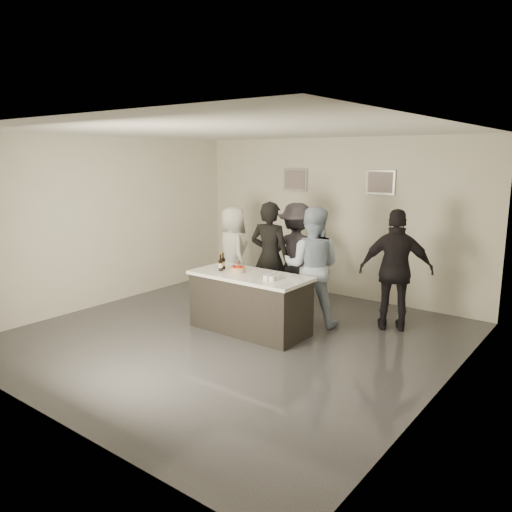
% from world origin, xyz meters
% --- Properties ---
extents(floor, '(6.00, 6.00, 0.00)m').
position_xyz_m(floor, '(0.00, 0.00, 0.00)').
color(floor, '#3D3D42').
rests_on(floor, ground).
extents(ceiling, '(6.00, 6.00, 0.00)m').
position_xyz_m(ceiling, '(0.00, 0.00, 3.00)').
color(ceiling, white).
extents(wall_back, '(6.00, 0.04, 3.00)m').
position_xyz_m(wall_back, '(0.00, 3.00, 1.50)').
color(wall_back, silver).
rests_on(wall_back, ground).
extents(wall_front, '(6.00, 0.04, 3.00)m').
position_xyz_m(wall_front, '(0.00, -3.00, 1.50)').
color(wall_front, silver).
rests_on(wall_front, ground).
extents(wall_left, '(0.04, 6.00, 3.00)m').
position_xyz_m(wall_left, '(-3.00, 0.00, 1.50)').
color(wall_left, silver).
rests_on(wall_left, ground).
extents(wall_right, '(0.04, 6.00, 3.00)m').
position_xyz_m(wall_right, '(3.00, 0.00, 1.50)').
color(wall_right, silver).
rests_on(wall_right, ground).
extents(picture_left, '(0.54, 0.04, 0.44)m').
position_xyz_m(picture_left, '(-0.90, 2.97, 2.20)').
color(picture_left, '#B2B2B7').
rests_on(picture_left, wall_back).
extents(picture_right, '(0.54, 0.04, 0.44)m').
position_xyz_m(picture_right, '(0.90, 2.97, 2.20)').
color(picture_right, '#B2B2B7').
rests_on(picture_right, wall_back).
extents(bar_counter, '(1.86, 0.86, 0.90)m').
position_xyz_m(bar_counter, '(0.01, 0.33, 0.45)').
color(bar_counter, white).
rests_on(bar_counter, ground).
extents(cake, '(0.23, 0.23, 0.08)m').
position_xyz_m(cake, '(-0.20, 0.30, 0.94)').
color(cake, orange).
rests_on(cake, bar_counter).
extents(beer_bottle_a, '(0.07, 0.07, 0.26)m').
position_xyz_m(beer_bottle_a, '(-0.54, 0.35, 1.03)').
color(beer_bottle_a, black).
rests_on(beer_bottle_a, bar_counter).
extents(beer_bottle_b, '(0.07, 0.07, 0.26)m').
position_xyz_m(beer_bottle_b, '(-0.48, 0.23, 1.03)').
color(beer_bottle_b, black).
rests_on(beer_bottle_b, bar_counter).
extents(tumbler_cluster, '(0.19, 0.30, 0.08)m').
position_xyz_m(tumbler_cluster, '(0.49, 0.28, 0.94)').
color(tumbler_cluster, orange).
rests_on(tumbler_cluster, bar_counter).
extents(candles, '(0.24, 0.08, 0.01)m').
position_xyz_m(candles, '(-0.29, 0.04, 0.90)').
color(candles, pink).
rests_on(candles, bar_counter).
extents(person_main_black, '(0.77, 0.58, 1.92)m').
position_xyz_m(person_main_black, '(-0.30, 1.28, 0.96)').
color(person_main_black, black).
rests_on(person_main_black, ground).
extents(person_main_blue, '(1.12, 1.01, 1.89)m').
position_xyz_m(person_main_blue, '(0.59, 1.18, 0.95)').
color(person_main_blue, '#9DB2CD').
rests_on(person_main_blue, ground).
extents(person_guest_left, '(1.01, 0.91, 1.73)m').
position_xyz_m(person_guest_left, '(-1.41, 1.63, 0.87)').
color(person_guest_left, white).
rests_on(person_guest_left, ground).
extents(person_guest_right, '(1.19, 0.89, 1.88)m').
position_xyz_m(person_guest_right, '(1.75, 1.74, 0.94)').
color(person_guest_right, black).
rests_on(person_guest_right, ground).
extents(person_guest_back, '(1.36, 1.08, 1.85)m').
position_xyz_m(person_guest_back, '(-0.20, 1.95, 0.92)').
color(person_guest_back, '#333038').
rests_on(person_guest_back, ground).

